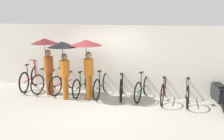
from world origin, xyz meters
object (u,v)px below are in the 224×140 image
parked_bicycle_0 (30,79)px  pedestrian_center (63,55)px  parked_bicycle_4 (102,85)px  parked_bicycle_2 (65,82)px  parked_bicycle_3 (83,84)px  parked_bicycle_6 (143,88)px  parked_bicycle_7 (164,90)px  pedestrian_leading (46,52)px  motorcycle (219,94)px  parked_bicycle_5 (122,86)px  parked_bicycle_1 (47,81)px  pedestrian_trailing (87,52)px  parked_bicycle_8 (187,92)px

parked_bicycle_0 → pedestrian_center: (1.83, -0.73, 1.11)m
parked_bicycle_4 → parked_bicycle_2: bearing=88.8°
parked_bicycle_3 → parked_bicycle_6: size_ratio=1.06×
parked_bicycle_6 → pedestrian_center: bearing=116.6°
parked_bicycle_6 → pedestrian_center: size_ratio=0.85×
parked_bicycle_7 → parked_bicycle_4: bearing=93.3°
pedestrian_leading → motorcycle: 5.75m
parked_bicycle_2 → pedestrian_leading: pedestrian_leading is taller
parked_bicycle_0 → parked_bicycle_5: 3.59m
parked_bicycle_1 → parked_bicycle_6: (3.58, 0.10, -0.01)m
motorcycle → parked_bicycle_7: bearing=74.3°
parked_bicycle_5 → parked_bicycle_4: bearing=82.4°
parked_bicycle_0 → motorcycle: (6.66, 0.03, 0.00)m
parked_bicycle_2 → parked_bicycle_7: bearing=-79.8°
parked_bicycle_0 → pedestrian_trailing: size_ratio=0.86×
parked_bicycle_5 → pedestrian_leading: 2.84m
parked_bicycle_7 → motorcycle: bearing=-90.7°
parked_bicycle_3 → pedestrian_center: (-0.32, -0.77, 1.15)m
parked_bicycle_4 → parked_bicycle_5: 0.72m
pedestrian_trailing → parked_bicycle_5: bearing=-142.2°
parked_bicycle_1 → pedestrian_center: bearing=-117.2°
parked_bicycle_5 → pedestrian_trailing: size_ratio=0.85×
parked_bicycle_0 → parked_bicycle_5: (3.58, 0.08, -0.01)m
parked_bicycle_1 → pedestrian_leading: bearing=-137.9°
parked_bicycle_7 → parked_bicycle_8: size_ratio=1.01×
parked_bicycle_2 → parked_bicycle_7: (3.58, 0.06, -0.00)m
parked_bicycle_2 → pedestrian_center: pedestrian_center is taller
parked_bicycle_7 → pedestrian_leading: 4.18m
parked_bicycle_2 → motorcycle: size_ratio=0.84×
pedestrian_leading → motorcycle: pedestrian_leading is taller
parked_bicycle_4 → pedestrian_center: 1.71m
parked_bicycle_3 → motorcycle: parked_bicycle_3 is taller
parked_bicycle_0 → parked_bicycle_3: parked_bicycle_0 is taller
pedestrian_trailing → motorcycle: pedestrian_trailing is taller
parked_bicycle_3 → pedestrian_center: size_ratio=0.90×
parked_bicycle_6 → motorcycle: 2.36m
parked_bicycle_5 → parked_bicycle_8: bearing=-102.1°
parked_bicycle_6 → pedestrian_trailing: (-1.73, -0.62, 1.22)m
parked_bicycle_1 → parked_bicycle_3: 1.43m
pedestrian_center → pedestrian_trailing: pedestrian_trailing is taller
parked_bicycle_6 → motorcycle: (2.36, -0.06, 0.03)m
pedestrian_trailing → parked_bicycle_8: bearing=-162.4°
parked_bicycle_7 → pedestrian_center: size_ratio=0.90×
parked_bicycle_8 → pedestrian_center: 4.14m
parked_bicycle_3 → parked_bicycle_2: bearing=89.8°
parked_bicycle_6 → parked_bicycle_2: bearing=99.2°
parked_bicycle_2 → parked_bicycle_6: bearing=-79.6°
parked_bicycle_7 → pedestrian_leading: pedestrian_leading is taller
parked_bicycle_3 → parked_bicycle_6: parked_bicycle_6 is taller
parked_bicycle_6 → parked_bicycle_7: 0.72m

